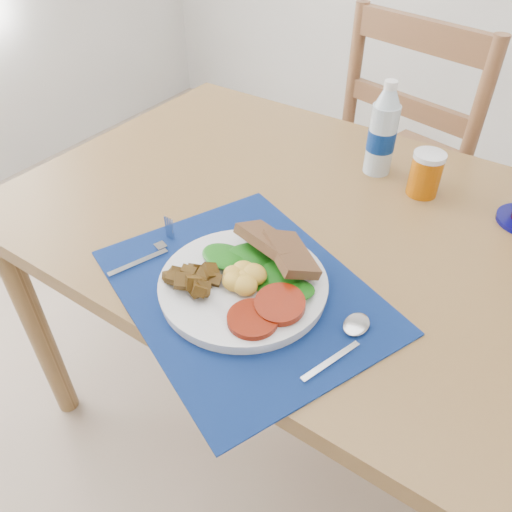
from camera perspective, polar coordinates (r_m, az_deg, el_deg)
The scene contains 9 objects.
ground at distance 1.54m, azimuth 1.79°, elevation -22.99°, with size 4.00×4.00×0.00m, color gray.
table at distance 1.12m, azimuth 8.07°, elevation 0.68°, with size 1.40×0.90×0.75m.
chair_far at distance 1.71m, azimuth 18.34°, elevation 11.92°, with size 0.55×0.53×1.24m.
placemat at distance 0.89m, azimuth -1.46°, elevation -3.91°, with size 0.50×0.39×0.00m, color black.
breakfast_plate at distance 0.88m, azimuth -1.95°, elevation -2.86°, with size 0.30×0.30×0.07m.
fork at distance 0.99m, azimuth -11.73°, elevation 0.48°, with size 0.05×0.17×0.00m.
spoon at distance 0.83m, azimuth 10.53°, elevation -8.99°, with size 0.05×0.17×0.01m.
water_bottle at distance 1.22m, azimuth 14.24°, elevation 13.38°, with size 0.07×0.07×0.22m.
juice_glass at distance 1.18m, azimuth 18.78°, elevation 8.75°, with size 0.07×0.07×0.10m, color #A94F04.
Camera 1 is at (0.36, -0.60, 1.38)m, focal length 35.00 mm.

